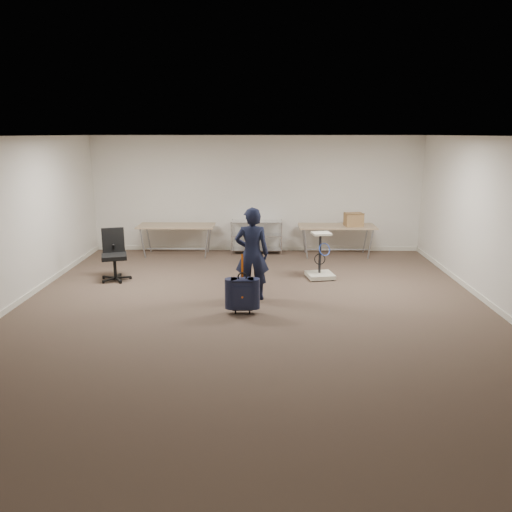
{
  "coord_description": "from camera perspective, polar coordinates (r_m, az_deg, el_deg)",
  "views": [
    {
      "loc": [
        0.19,
        -7.66,
        2.84
      ],
      "look_at": [
        0.06,
        0.3,
        0.88
      ],
      "focal_mm": 35.0,
      "sensor_mm": 36.0,
      "label": 1
    }
  ],
  "objects": [
    {
      "name": "ground",
      "position": [
        8.17,
        -0.43,
        -6.51
      ],
      "size": [
        9.0,
        9.0,
        0.0
      ],
      "primitive_type": "plane",
      "color": "#4E3C2F",
      "rests_on": "ground"
    },
    {
      "name": "room_shell",
      "position": [
        9.46,
        -0.22,
        -3.31
      ],
      "size": [
        8.0,
        9.0,
        9.0
      ],
      "color": "silver",
      "rests_on": "ground"
    },
    {
      "name": "folding_table_left",
      "position": [
        11.99,
        -9.09,
        3.27
      ],
      "size": [
        1.8,
        0.75,
        0.73
      ],
      "color": "#9C7F60",
      "rests_on": "ground"
    },
    {
      "name": "folding_table_right",
      "position": [
        11.93,
        9.22,
        3.21
      ],
      "size": [
        1.8,
        0.75,
        0.73
      ],
      "color": "#9C7F60",
      "rests_on": "ground"
    },
    {
      "name": "wire_shelf",
      "position": [
        12.1,
        0.06,
        2.39
      ],
      "size": [
        1.22,
        0.47,
        0.8
      ],
      "color": "silver",
      "rests_on": "ground"
    },
    {
      "name": "person",
      "position": [
        8.62,
        -0.47,
        0.25
      ],
      "size": [
        0.6,
        0.41,
        1.63
      ],
      "primitive_type": "imported",
      "rotation": [
        0.0,
        0.0,
        3.17
      ],
      "color": "black",
      "rests_on": "ground"
    },
    {
      "name": "suitcase",
      "position": [
        8.03,
        -1.57,
        -4.34
      ],
      "size": [
        0.37,
        0.22,
        0.99
      ],
      "color": "black",
      "rests_on": "ground"
    },
    {
      "name": "office_chair",
      "position": [
        10.28,
        -15.84,
        -0.95
      ],
      "size": [
        0.62,
        0.62,
        1.02
      ],
      "color": "black",
      "rests_on": "ground"
    },
    {
      "name": "equipment_cart",
      "position": [
        10.09,
        7.36,
        -1.18
      ],
      "size": [
        0.59,
        0.59,
        0.94
      ],
      "color": "beige",
      "rests_on": "ground"
    },
    {
      "name": "cardboard_box",
      "position": [
        11.91,
        11.1,
        4.12
      ],
      "size": [
        0.45,
        0.36,
        0.31
      ],
      "primitive_type": "cube",
      "rotation": [
        0.0,
        0.0,
        0.15
      ],
      "color": "olive",
      "rests_on": "folding_table_right"
    }
  ]
}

